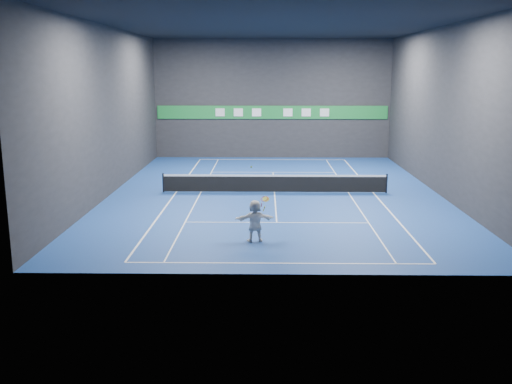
{
  "coord_description": "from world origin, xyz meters",
  "views": [
    {
      "loc": [
        -0.52,
        -31.03,
        6.68
      ],
      "look_at": [
        -0.92,
        -6.89,
        1.5
      ],
      "focal_mm": 40.0,
      "sensor_mm": 36.0,
      "label": 1
    }
  ],
  "objects_px": {
    "tennis_ball": "(251,167)",
    "tennis_racket": "(264,200)",
    "tennis_net": "(275,183)",
    "player": "(255,221)"
  },
  "relations": [
    {
      "from": "tennis_ball",
      "to": "tennis_racket",
      "type": "relative_size",
      "value": 0.11
    },
    {
      "from": "tennis_net",
      "to": "tennis_racket",
      "type": "height_order",
      "value": "tennis_racket"
    },
    {
      "from": "tennis_ball",
      "to": "tennis_racket",
      "type": "xyz_separation_m",
      "value": [
        0.52,
        0.05,
        -1.33
      ]
    },
    {
      "from": "tennis_racket",
      "to": "tennis_net",
      "type": "bearing_deg",
      "value": 86.59
    },
    {
      "from": "tennis_net",
      "to": "tennis_racket",
      "type": "bearing_deg",
      "value": -93.41
    },
    {
      "from": "tennis_ball",
      "to": "tennis_net",
      "type": "height_order",
      "value": "tennis_ball"
    },
    {
      "from": "tennis_ball",
      "to": "tennis_net",
      "type": "relative_size",
      "value": 0.01
    },
    {
      "from": "player",
      "to": "tennis_ball",
      "type": "bearing_deg",
      "value": -8.99
    },
    {
      "from": "tennis_racket",
      "to": "tennis_ball",
      "type": "bearing_deg",
      "value": -174.73
    },
    {
      "from": "player",
      "to": "tennis_racket",
      "type": "relative_size",
      "value": 2.69
    }
  ]
}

